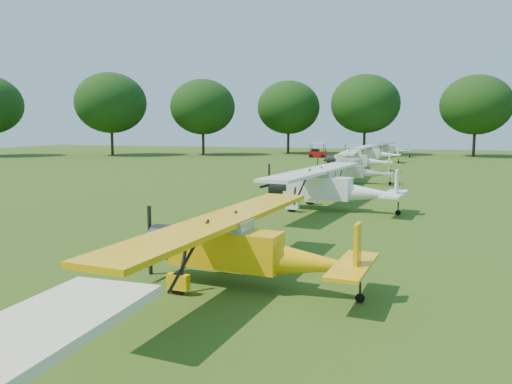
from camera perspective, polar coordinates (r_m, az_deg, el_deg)
ground at (r=26.97m, az=5.49°, el=-2.14°), size 160.00×160.00×0.00m
tree_belt at (r=26.50m, az=13.64°, el=14.95°), size 137.36×130.27×14.52m
aircraft_2 at (r=14.01m, az=-1.63°, el=-5.93°), size 6.77×10.78×2.12m
aircraft_3 at (r=27.17m, az=8.20°, el=0.86°), size 7.68×12.17×2.39m
aircraft_4 at (r=40.60m, az=10.87°, el=2.56°), size 6.08×9.65×1.91m
aircraft_5 at (r=52.03m, az=11.35°, el=3.76°), size 6.88×10.94×2.16m
aircraft_6 at (r=65.53m, az=12.94°, el=4.49°), size 7.13×11.36×2.23m
aircraft_7 at (r=78.11m, az=14.72°, el=4.84°), size 6.89×10.94×2.15m
golf_cart at (r=74.50m, az=7.01°, el=4.50°), size 2.52×1.59×2.13m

